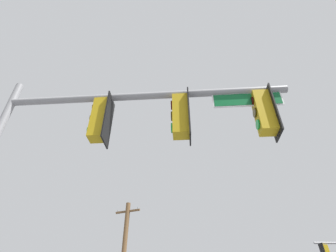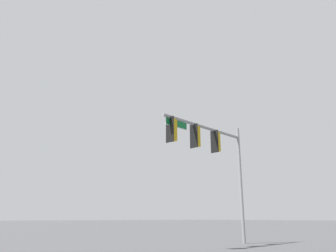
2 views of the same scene
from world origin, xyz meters
name	(u,v)px [view 1 (image 1 of 2)]	position (x,y,z in m)	size (l,w,h in m)	color
signal_pole_near	(128,132)	(-5.73, -6.91, 5.27)	(6.77, 1.19, 6.92)	gray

